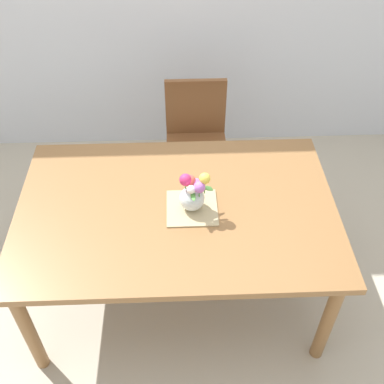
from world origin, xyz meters
name	(u,v)px	position (x,y,z in m)	size (l,w,h in m)	color
ground_plane	(179,287)	(0.00, 0.00, 0.00)	(12.00, 12.00, 0.00)	#B7AD99
dining_table	(177,216)	(0.00, 0.00, 0.66)	(1.70, 1.12, 0.73)	olive
chair_far	(196,136)	(0.15, 0.90, 0.52)	(0.42, 0.42, 0.90)	brown
placemat	(192,208)	(0.08, -0.02, 0.74)	(0.27, 0.27, 0.01)	tan
flower_vase	(193,193)	(0.09, -0.02, 0.84)	(0.18, 0.16, 0.24)	silver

